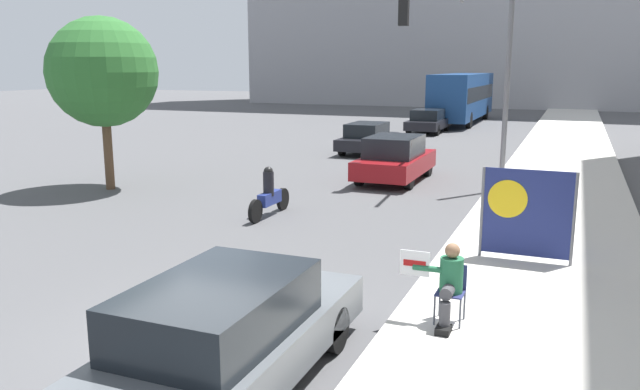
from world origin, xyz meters
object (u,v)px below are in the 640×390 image
at_px(protest_banner, 526,213).
at_px(motorcycle_on_road, 269,195).
at_px(seated_protester, 448,282).
at_px(city_bus_on_road, 463,95).
at_px(street_tree_near_curb, 103,72).
at_px(traffic_light_pole, 469,52).
at_px(car_on_road_nearest, 395,159).
at_px(car_on_road_midblock, 368,138).
at_px(car_on_road_distant, 428,121).
at_px(parked_car_curbside, 225,337).

distance_m(protest_banner, motorcycle_on_road, 6.80).
bearing_deg(motorcycle_on_road, seated_protester, -44.08).
bearing_deg(city_bus_on_road, street_tree_near_curb, -102.55).
distance_m(traffic_light_pole, motorcycle_on_road, 7.93).
bearing_deg(city_bus_on_road, protest_banner, -78.23).
xyz_separation_m(protest_banner, traffic_light_pole, (-2.46, 7.67, 3.17)).
distance_m(seated_protester, protest_banner, 3.68).
xyz_separation_m(car_on_road_nearest, car_on_road_midblock, (-3.06, 6.42, -0.08)).
bearing_deg(seated_protester, car_on_road_distant, 109.89).
bearing_deg(city_bus_on_road, parked_car_curbside, -84.45).
relative_size(protest_banner, motorcycle_on_road, 0.82).
height_order(traffic_light_pole, city_bus_on_road, traffic_light_pole).
height_order(car_on_road_distant, city_bus_on_road, city_bus_on_road).
distance_m(parked_car_curbside, car_on_road_midblock, 21.50).
bearing_deg(motorcycle_on_road, car_on_road_distant, 92.08).
distance_m(protest_banner, car_on_road_distant, 25.28).
bearing_deg(traffic_light_pole, motorcycle_on_road, -125.12).
xyz_separation_m(protest_banner, car_on_road_nearest, (-4.85, 8.16, -0.33)).
height_order(car_on_road_distant, street_tree_near_curb, street_tree_near_curb).
xyz_separation_m(traffic_light_pole, street_tree_near_curb, (-10.41, -4.36, -0.60)).
distance_m(traffic_light_pole, parked_car_curbside, 14.45).
bearing_deg(street_tree_near_curb, traffic_light_pole, 22.70).
bearing_deg(car_on_road_midblock, car_on_road_distant, 86.36).
distance_m(seated_protester, street_tree_near_curb, 14.21).
bearing_deg(car_on_road_distant, car_on_road_nearest, -81.32).
xyz_separation_m(car_on_road_midblock, motorcycle_on_road, (1.42, -12.64, -0.13)).
relative_size(parked_car_curbside, motorcycle_on_road, 2.18).
bearing_deg(street_tree_near_curb, car_on_road_distant, 75.06).
bearing_deg(car_on_road_nearest, car_on_road_distant, 98.68).
distance_m(car_on_road_midblock, street_tree_near_curb, 12.66).
height_order(protest_banner, car_on_road_distant, protest_banner).
height_order(city_bus_on_road, street_tree_near_curb, street_tree_near_curb).
distance_m(seated_protester, motorcycle_on_road, 7.95).
bearing_deg(traffic_light_pole, street_tree_near_curb, -157.30).
xyz_separation_m(car_on_road_nearest, city_bus_on_road, (-1.73, 23.42, 1.16)).
relative_size(seated_protester, motorcycle_on_road, 0.55).
relative_size(traffic_light_pole, street_tree_near_curb, 1.14).
height_order(seated_protester, protest_banner, protest_banner).
distance_m(protest_banner, city_bus_on_road, 32.27).
bearing_deg(motorcycle_on_road, city_bus_on_road, 90.17).
bearing_deg(city_bus_on_road, car_on_road_distant, -95.58).
height_order(parked_car_curbside, car_on_road_midblock, parked_car_curbside).
relative_size(traffic_light_pole, car_on_road_distant, 1.38).
height_order(traffic_light_pole, street_tree_near_curb, traffic_light_pole).
bearing_deg(traffic_light_pole, protest_banner, -72.23).
relative_size(car_on_road_midblock, city_bus_on_road, 0.36).
height_order(protest_banner, car_on_road_nearest, protest_banner).
xyz_separation_m(traffic_light_pole, car_on_road_distant, (-4.84, 16.52, -3.57)).
height_order(parked_car_curbside, car_on_road_nearest, car_on_road_nearest).
bearing_deg(car_on_road_distant, traffic_light_pole, -73.67).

